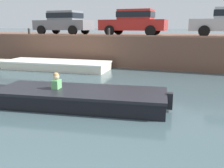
{
  "coord_description": "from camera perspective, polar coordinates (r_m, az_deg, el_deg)",
  "views": [
    {
      "loc": [
        1.88,
        -0.58,
        2.29
      ],
      "look_at": [
        0.1,
        4.39,
        1.06
      ],
      "focal_mm": 40.0,
      "sensor_mm": 36.0,
      "label": 1
    }
  ],
  "objects": [
    {
      "name": "car_left_inner_red",
      "position": [
        15.81,
        5.12,
        14.09
      ],
      "size": [
        4.01,
        1.92,
        1.54
      ],
      "color": "#B2231E",
      "rests_on": "far_quay_wall"
    },
    {
      "name": "far_quay_wall",
      "position": [
        16.31,
        13.11,
        7.77
      ],
      "size": [
        60.0,
        6.0,
        1.72
      ],
      "primitive_type": "cube",
      "color": "brown",
      "rests_on": "ground"
    },
    {
      "name": "mooring_bollard_west",
      "position": [
        16.93,
        -18.44,
        11.37
      ],
      "size": [
        0.15,
        0.15,
        0.45
      ],
      "color": "#2D2B28",
      "rests_on": "far_quay_wall"
    },
    {
      "name": "car_leftmost_grey",
      "position": [
        17.7,
        -10.89,
        13.8
      ],
      "size": [
        3.9,
        1.99,
        1.54
      ],
      "color": "slate",
      "rests_on": "far_quay_wall"
    },
    {
      "name": "far_wall_coping",
      "position": [
        13.4,
        11.81,
        10.6
      ],
      "size": [
        60.0,
        0.24,
        0.08
      ],
      "primitive_type": "cube",
      "color": "brown",
      "rests_on": "far_quay_wall"
    },
    {
      "name": "boat_moored_west_cream",
      "position": [
        14.0,
        -13.61,
        4.26
      ],
      "size": [
        6.95,
        2.32,
        0.45
      ],
      "color": "silver",
      "rests_on": "ground"
    },
    {
      "name": "mooring_bollard_mid",
      "position": [
        14.28,
        -0.72,
        11.81
      ],
      "size": [
        0.15,
        0.15,
        0.45
      ],
      "color": "#2D2B28",
      "rests_on": "far_quay_wall"
    },
    {
      "name": "motorboat_passing",
      "position": [
        7.44,
        -8.94,
        -3.01
      ],
      "size": [
        6.07,
        2.37,
        0.97
      ],
      "color": "black",
      "rests_on": "ground"
    },
    {
      "name": "ground_plane",
      "position": [
        7.47,
        4.18,
        -4.77
      ],
      "size": [
        400.0,
        400.0,
        0.0
      ],
      "primitive_type": "plane",
      "color": "#3D5156"
    }
  ]
}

